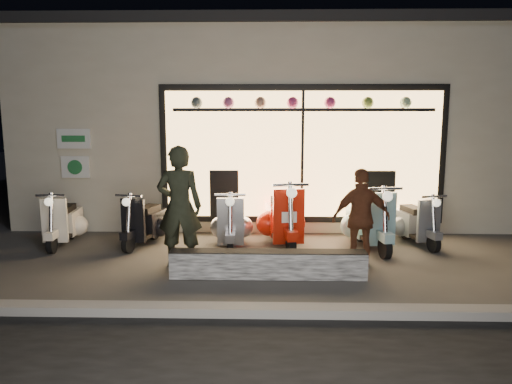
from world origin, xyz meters
TOP-DOWN VIEW (x-y plane):
  - ground at (0.00, 0.00)m, footprint 40.00×40.00m
  - kerb at (0.00, -2.00)m, footprint 40.00×0.25m
  - shop_building at (0.00, 4.98)m, footprint 10.20×6.23m
  - graffiti_barrier at (0.16, -0.65)m, footprint 2.82×0.28m
  - scooter_silver at (-0.50, 1.09)m, footprint 0.48×1.40m
  - scooter_red at (0.41, 1.19)m, footprint 0.67×1.65m
  - scooter_black at (-2.05, 1.21)m, footprint 0.64×1.34m
  - scooter_cream at (-3.55, 1.18)m, footprint 0.49×1.35m
  - scooter_blue at (1.93, 1.12)m, footprint 0.67×1.58m
  - scooter_grey at (2.81, 1.36)m, footprint 0.63×1.31m
  - man at (-1.21, -0.12)m, footprint 0.70×0.47m
  - woman at (1.58, -0.07)m, footprint 0.93×0.47m

SIDE VIEW (x-z plane):
  - ground at x=0.00m, z-range 0.00..0.00m
  - kerb at x=0.00m, z-range 0.00..0.12m
  - graffiti_barrier at x=0.16m, z-range 0.00..0.40m
  - scooter_grey at x=2.81m, z-range -0.09..0.84m
  - scooter_black at x=-2.05m, z-range -0.09..0.86m
  - scooter_cream at x=-3.55m, z-range -0.09..0.87m
  - scooter_silver at x=-0.50m, z-range -0.10..0.91m
  - scooter_blue at x=1.93m, z-range -0.11..1.01m
  - scooter_red at x=0.41m, z-range -0.12..1.06m
  - woman at x=1.58m, z-range 0.00..1.53m
  - man at x=-1.21m, z-range 0.00..1.88m
  - shop_building at x=0.00m, z-range 0.00..4.20m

